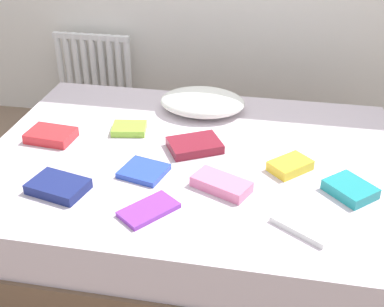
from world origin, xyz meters
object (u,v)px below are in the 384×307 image
(textbook_pink, at_px, (221,184))
(textbook_lime, at_px, (129,129))
(textbook_red, at_px, (51,135))
(bed, at_px, (190,198))
(textbook_purple, at_px, (149,210))
(textbook_yellow, at_px, (290,166))
(radiator, at_px, (94,70))
(textbook_blue, at_px, (144,171))
(textbook_navy, at_px, (58,186))
(pillow, at_px, (202,102))
(textbook_teal, at_px, (350,189))
(textbook_maroon, at_px, (195,145))
(textbook_white, at_px, (308,222))

(textbook_pink, bearing_deg, textbook_lime, 165.94)
(textbook_pink, height_order, textbook_red, same)
(bed, height_order, textbook_purple, textbook_purple)
(textbook_yellow, relative_size, textbook_purple, 0.79)
(textbook_pink, height_order, textbook_yellow, textbook_pink)
(radiator, bearing_deg, textbook_lime, -60.39)
(textbook_red, bearing_deg, radiator, 105.62)
(bed, xyz_separation_m, textbook_blue, (-0.17, -0.20, 0.27))
(textbook_purple, bearing_deg, textbook_navy, 118.41)
(bed, bearing_deg, radiator, 127.99)
(pillow, distance_m, textbook_teal, 1.01)
(textbook_lime, relative_size, textbook_teal, 0.90)
(textbook_maroon, bearing_deg, textbook_navy, -166.72)
(textbook_white, xyz_separation_m, textbook_lime, (-0.90, 0.61, 0.01))
(bed, distance_m, textbook_red, 0.77)
(textbook_blue, bearing_deg, textbook_teal, 14.63)
(textbook_yellow, xyz_separation_m, textbook_red, (-1.19, 0.06, 0.00))
(textbook_yellow, relative_size, textbook_lime, 1.07)
(radiator, relative_size, pillow, 1.18)
(textbook_navy, xyz_separation_m, textbook_yellow, (0.97, 0.35, 0.00))
(textbook_white, bearing_deg, textbook_blue, -165.00)
(textbook_yellow, bearing_deg, textbook_lime, 119.93)
(radiator, distance_m, textbook_maroon, 1.49)
(textbook_lime, bearing_deg, textbook_yellow, -24.36)
(textbook_lime, distance_m, textbook_maroon, 0.38)
(radiator, bearing_deg, textbook_navy, -74.55)
(bed, relative_size, textbook_white, 8.40)
(pillow, xyz_separation_m, textbook_yellow, (0.50, -0.53, -0.03))
(textbook_navy, height_order, textbook_lime, textbook_navy)
(textbook_pink, relative_size, textbook_purple, 1.06)
(pillow, distance_m, textbook_yellow, 0.73)
(textbook_maroon, relative_size, textbook_teal, 1.28)
(pillow, bearing_deg, textbook_red, -146.12)
(textbook_red, height_order, textbook_purple, textbook_red)
(pillow, height_order, textbook_blue, pillow)
(textbook_lime, relative_size, textbook_purple, 0.74)
(textbook_white, bearing_deg, textbook_yellow, 134.12)
(bed, bearing_deg, textbook_lime, 153.57)
(textbook_white, distance_m, textbook_lime, 1.09)
(textbook_pink, distance_m, textbook_blue, 0.36)
(textbook_maroon, bearing_deg, textbook_red, 154.49)
(textbook_navy, height_order, textbook_teal, textbook_teal)
(textbook_purple, bearing_deg, textbook_lime, 61.42)
(bed, xyz_separation_m, textbook_navy, (-0.50, -0.40, 0.28))
(radiator, xyz_separation_m, textbook_blue, (0.76, -1.40, 0.11))
(textbook_white, bearing_deg, textbook_teal, 87.35)
(textbook_purple, bearing_deg, pillow, 34.86)
(pillow, bearing_deg, bed, -87.24)
(textbook_red, bearing_deg, textbook_blue, -16.78)
(pillow, height_order, textbook_yellow, pillow)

